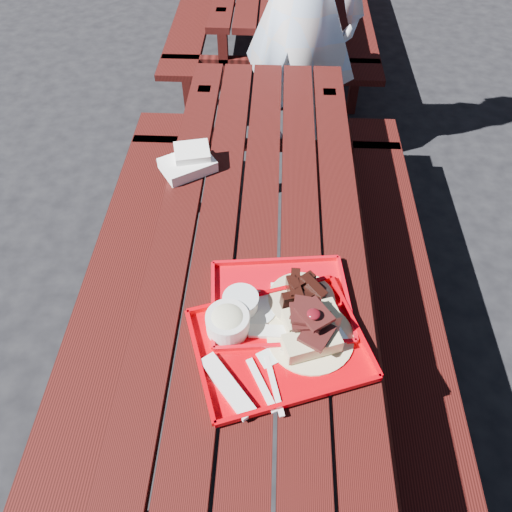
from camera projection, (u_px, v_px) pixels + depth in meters
The scene contains 6 objects.
ground at pixel (257, 347), 2.32m from camera, with size 60.00×60.00×0.00m, color black.
picnic_table_near at pixel (258, 271), 1.90m from camera, with size 1.41×2.40×0.75m.
near_tray at pixel (277, 334), 1.45m from camera, with size 0.58×0.51×0.15m.
far_tray at pixel (278, 302), 1.54m from camera, with size 0.46×0.38×0.07m.
white_cloth at pixel (189, 161), 1.97m from camera, with size 0.25×0.23×0.08m.
person at pixel (301, 6), 2.58m from camera, with size 0.68×0.44×1.85m, color #C0DCFF.
Camera 1 is at (0.05, -1.20, 2.03)m, focal length 35.00 mm.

